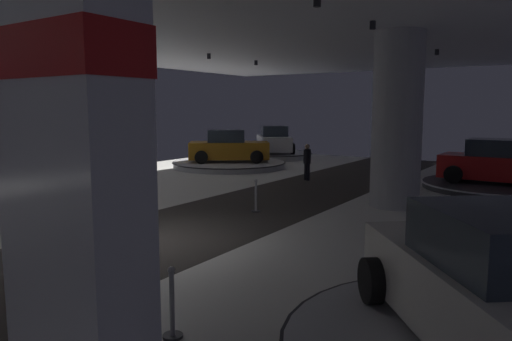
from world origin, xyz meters
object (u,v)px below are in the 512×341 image
at_px(visitor_walking_near, 307,160).
at_px(display_car_far_left, 228,147).
at_px(column_right, 397,121).
at_px(display_car_near_right, 496,288).
at_px(brand_sign_pylon, 78,238).
at_px(display_car_far_right, 498,163).
at_px(display_car_deep_left, 274,141).
at_px(display_platform_deep_left, 274,155).
at_px(display_platform_far_right, 497,186).
at_px(display_platform_far_left, 229,164).

bearing_deg(visitor_walking_near, display_car_far_left, 161.18).
relative_size(column_right, display_car_near_right, 1.25).
xyz_separation_m(column_right, brand_sign_pylon, (1.53, -12.91, -0.58)).
distance_m(brand_sign_pylon, display_car_far_right, 18.42).
bearing_deg(display_car_far_left, display_car_far_right, 0.16).
bearing_deg(display_car_near_right, display_car_deep_left, 126.96).
bearing_deg(display_platform_deep_left, display_car_near_right, -53.04).
bearing_deg(visitor_walking_near, display_car_far_right, 15.19).
distance_m(display_platform_far_right, display_platform_deep_left, 14.57).
bearing_deg(display_platform_deep_left, display_car_far_left, -84.67).
xyz_separation_m(brand_sign_pylon, display_platform_deep_left, (-12.64, 23.88, -1.98)).
bearing_deg(display_platform_deep_left, display_platform_far_left, -84.40).
distance_m(brand_sign_pylon, display_car_near_right, 4.70).
distance_m(column_right, brand_sign_pylon, 13.01).
height_order(display_platform_far_left, display_car_far_left, display_car_far_left).
bearing_deg(display_car_deep_left, visitor_walking_near, -50.37).
relative_size(display_car_deep_left, visitor_walking_near, 2.78).
xyz_separation_m(display_car_near_right, display_platform_deep_left, (-15.06, 20.01, -0.85)).
height_order(column_right, display_platform_far_left, column_right).
bearing_deg(display_car_deep_left, display_platform_far_right, -22.18).
bearing_deg(brand_sign_pylon, display_platform_far_left, 123.41).
height_order(display_platform_far_right, display_car_deep_left, display_car_deep_left).
distance_m(display_platform_far_left, display_car_deep_left, 5.61).
relative_size(display_car_far_right, visitor_walking_near, 2.70).
height_order(display_car_far_right, display_car_near_right, display_car_near_right).
relative_size(brand_sign_pylon, display_platform_deep_left, 0.86).
xyz_separation_m(display_platform_deep_left, display_car_deep_left, (0.02, -0.02, 0.92)).
distance_m(display_car_far_left, visitor_walking_near, 6.00).
height_order(display_car_far_right, visitor_walking_near, display_car_far_right).
relative_size(display_platform_far_left, display_car_near_right, 1.37).
xyz_separation_m(display_platform_far_left, display_platform_deep_left, (-0.54, 5.53, 0.02)).
bearing_deg(brand_sign_pylon, display_platform_deep_left, 117.90).
height_order(column_right, display_car_far_left, column_right).
bearing_deg(column_right, display_car_near_right, -66.42).
distance_m(display_platform_deep_left, display_car_deep_left, 0.92).
xyz_separation_m(brand_sign_pylon, display_platform_far_left, (-12.10, 18.35, -2.00)).
height_order(display_car_near_right, visitor_walking_near, display_car_near_right).
distance_m(display_platform_far_right, display_car_deep_left, 14.58).
distance_m(display_platform_far_left, visitor_walking_near, 6.03).
bearing_deg(display_car_deep_left, brand_sign_pylon, -62.11).
relative_size(display_car_far_right, display_platform_deep_left, 0.87).
distance_m(display_car_far_left, display_car_far_right, 12.94).
distance_m(display_car_far_left, display_car_near_right, 20.51).
height_order(display_car_deep_left, visitor_walking_near, display_car_deep_left).
height_order(brand_sign_pylon, display_car_near_right, brand_sign_pylon).
xyz_separation_m(display_car_near_right, display_car_deep_left, (-15.04, 19.99, 0.06)).
bearing_deg(display_platform_far_left, visitor_walking_near, -19.06).
relative_size(display_car_near_right, display_platform_deep_left, 0.90).
distance_m(column_right, display_car_deep_left, 15.67).
bearing_deg(display_car_near_right, visitor_walking_near, 125.27).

